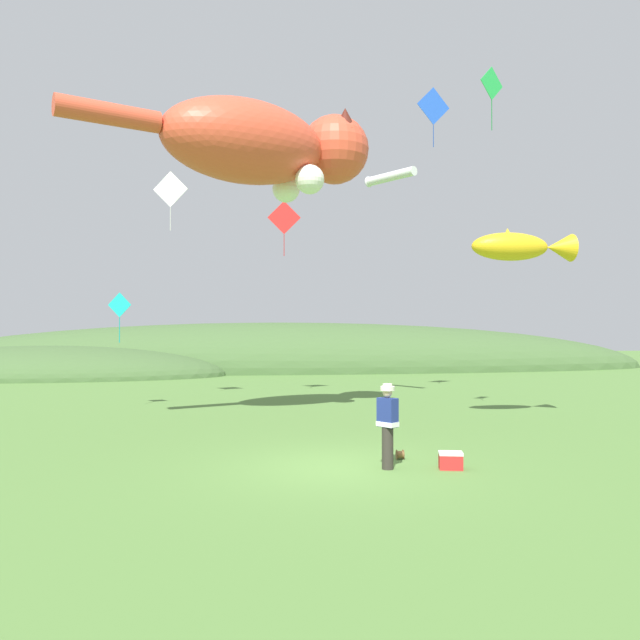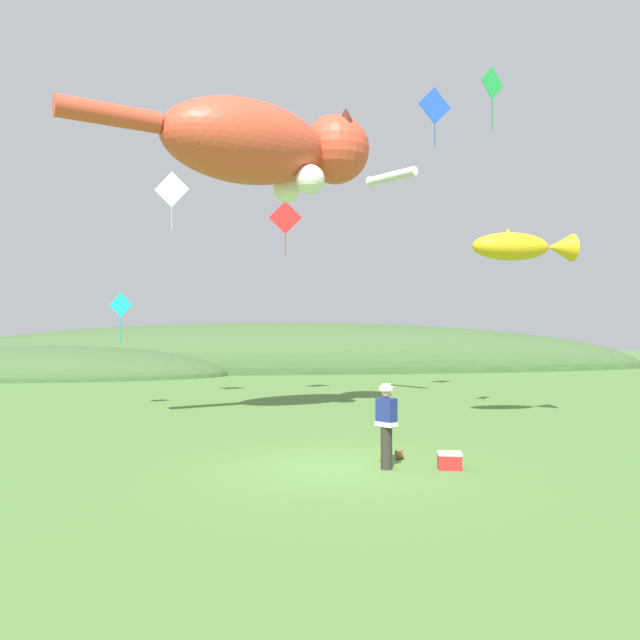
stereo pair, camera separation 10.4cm
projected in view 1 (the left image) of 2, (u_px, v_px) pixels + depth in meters
name	position (u px, v px, depth m)	size (l,w,h in m)	color
ground_plane	(340.00, 468.00, 13.10)	(120.00, 120.00, 0.00)	#517A38
distant_hill_ridge	(248.00, 370.00, 42.40)	(52.89, 14.82, 6.53)	#426033
festival_attendant	(388.00, 423.00, 12.98)	(0.47, 0.49, 1.77)	#332D28
kite_spool	(400.00, 455.00, 13.93)	(0.16, 0.21, 0.21)	olive
picnic_cooler	(451.00, 460.00, 12.96)	(0.54, 0.42, 0.36)	red
kite_giant_cat	(265.00, 146.00, 19.26)	(9.06, 5.18, 2.97)	#E04C33
kite_fish_windsock	(521.00, 247.00, 18.97)	(3.25, 1.02, 0.99)	gold
kite_tube_streamer	(390.00, 177.00, 24.38)	(1.72, 2.21, 0.44)	white
kite_diamond_teal	(120.00, 306.00, 22.18)	(0.86, 0.25, 1.79)	#19BFBF
kite_diamond_white	(170.00, 190.00, 23.84)	(1.35, 0.33, 2.28)	white
kite_diamond_green	(492.00, 84.00, 18.37)	(0.87, 0.51, 1.90)	green
kite_diamond_blue	(433.00, 106.00, 24.88)	(1.45, 0.44, 2.41)	blue
kite_diamond_red	(284.00, 218.00, 25.68)	(1.38, 0.08, 2.28)	red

